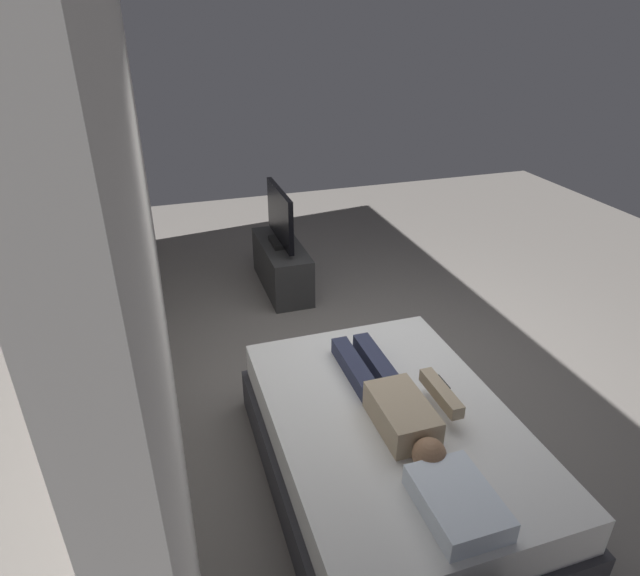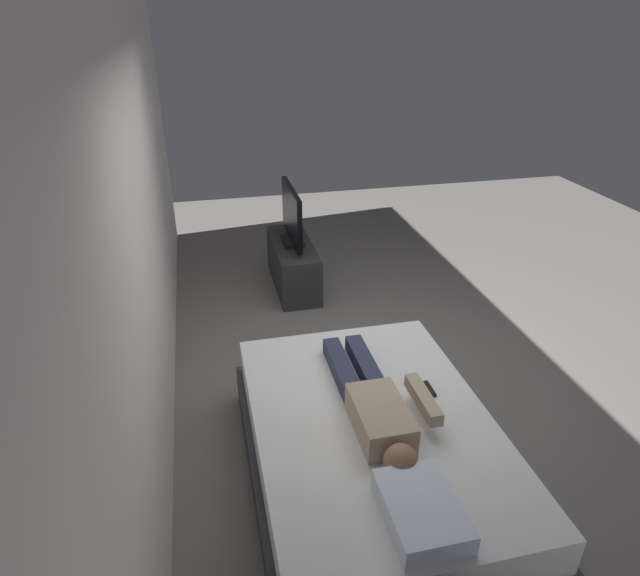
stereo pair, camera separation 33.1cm
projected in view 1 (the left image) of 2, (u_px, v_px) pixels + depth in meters
The scene contains 8 objects.
ground_plane at pixel (385, 377), 4.42m from camera, with size 10.00×10.00×0.00m, color slate.
back_wall at pixel (142, 221), 3.65m from camera, with size 6.40×0.10×2.80m, color silver.
bed at pixel (390, 450), 3.33m from camera, with size 2.07×1.46×0.54m.
pillow at pixel (457, 502), 2.57m from camera, with size 0.48×0.34×0.12m, color white.
person at pixel (394, 401), 3.19m from camera, with size 1.26×0.46×0.18m.
remote at pixel (441, 383), 3.46m from camera, with size 0.15×0.04×0.02m, color black.
tv_stand at pixel (282, 266), 5.73m from camera, with size 1.10×0.40×0.50m, color #2D2D2D.
tv at pixel (280, 218), 5.48m from camera, with size 0.88×0.20×0.59m.
Camera 1 is at (-3.25, 1.60, 2.69)m, focal length 30.40 mm.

